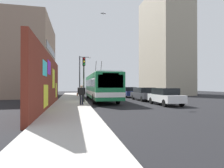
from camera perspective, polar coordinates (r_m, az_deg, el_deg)
The scene contains 14 objects.
ground_plane at distance 19.25m, azimuth -7.68°, elevation -5.88°, with size 80.00×80.00×0.00m, color black.
sidewalk_slab at distance 19.19m, azimuth -12.47°, elevation -5.67°, with size 48.00×3.20×0.15m, color #ADA8A0.
graffiti_wall at distance 15.71m, azimuth -18.98°, elevation 0.68°, with size 14.94×0.32×4.26m.
building_far_left at distance 33.75m, azimuth -25.30°, elevation 6.85°, with size 13.89×8.40×12.18m.
building_far_right at distance 40.79m, azimuth 15.61°, elevation 11.75°, with size 13.22×6.07×20.85m.
city_bus at distance 22.26m, azimuth -3.60°, elevation -0.61°, with size 12.59×2.68×4.93m.
parked_car_white at distance 17.96m, azimuth 16.08°, elevation -3.60°, with size 4.14×1.82×1.58m.
parked_car_dark_gray at distance 22.79m, azimuth 9.79°, elevation -2.93°, with size 4.80×1.94×1.58m.
parked_car_navy at distance 28.69m, azimuth 5.17°, elevation -2.43°, with size 4.21×1.87×1.58m.
parked_car_silver at distance 34.17m, azimuth 2.38°, elevation -2.11°, with size 4.17×1.76×1.58m.
pedestrian_at_curb at distance 16.45m, azimuth -9.41°, elevation -2.79°, with size 0.23×0.76×1.70m.
traffic_light at distance 18.89m, azimuth -8.66°, elevation 3.65°, with size 0.49×0.28×4.52m.
street_lamp at distance 28.20m, azimuth -9.51°, elevation 3.33°, with size 0.44×1.73×6.10m.
flying_pigeons at distance 20.99m, azimuth -2.72°, elevation 20.85°, with size 0.32×0.56×0.13m.
Camera 1 is at (-19.11, 1.40, 1.83)m, focal length 29.69 mm.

